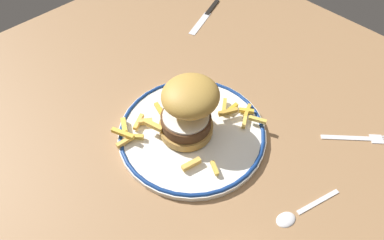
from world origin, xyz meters
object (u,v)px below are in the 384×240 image
knife (207,13)px  spoon (293,215)px  dinner_plate (192,132)px  burger (188,108)px  fork (360,138)px

knife → spoon: size_ratio=1.31×
dinner_plate → burger: bearing=-175.0°
burger → knife: burger is taller
fork → spoon: bearing=-89.3°
dinner_plate → knife: 42.69cm
burger → fork: (24.99, 23.47, -7.18)cm
fork → dinner_plate: bearing=-135.9°
burger → spoon: bearing=0.8°
burger → dinner_plate: bearing=5.0°
spoon → dinner_plate: bearing=-179.3°
fork → spoon: (0.29, -23.11, 0.18)cm
dinner_plate → spoon: 24.40cm
dinner_plate → knife: size_ratio=1.70×
burger → spoon: size_ratio=1.06×
burger → spoon: burger is taller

